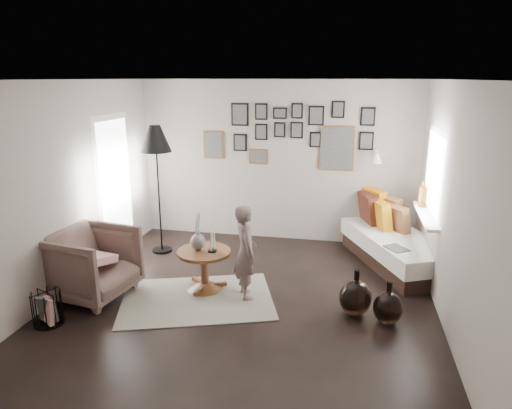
% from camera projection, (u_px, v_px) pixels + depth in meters
% --- Properties ---
extents(ground, '(4.80, 4.80, 0.00)m').
position_uv_depth(ground, '(244.00, 303.00, 5.49)').
color(ground, black).
rests_on(ground, ground).
extents(wall_back, '(4.50, 0.00, 4.50)m').
position_uv_depth(wall_back, '(276.00, 162.00, 7.41)').
color(wall_back, '#A59A90').
rests_on(wall_back, ground).
extents(wall_front, '(4.50, 0.00, 4.50)m').
position_uv_depth(wall_front, '(156.00, 294.00, 2.88)').
color(wall_front, '#A59A90').
rests_on(wall_front, ground).
extents(wall_left, '(0.00, 4.80, 4.80)m').
position_uv_depth(wall_left, '(64.00, 189.00, 5.58)').
color(wall_left, '#A59A90').
rests_on(wall_left, ground).
extents(wall_right, '(0.00, 4.80, 4.80)m').
position_uv_depth(wall_right, '(455.00, 210.00, 4.71)').
color(wall_right, '#A59A90').
rests_on(wall_right, ground).
extents(ceiling, '(4.80, 4.80, 0.00)m').
position_uv_depth(ceiling, '(242.00, 80.00, 4.80)').
color(ceiling, white).
rests_on(ceiling, wall_back).
extents(door_left, '(0.00, 2.14, 2.14)m').
position_uv_depth(door_left, '(115.00, 187.00, 6.78)').
color(door_left, white).
rests_on(door_left, wall_left).
extents(window_right, '(0.15, 1.32, 1.30)m').
position_uv_depth(window_right, '(424.00, 209.00, 6.09)').
color(window_right, white).
rests_on(window_right, wall_right).
extents(gallery_wall, '(2.74, 0.03, 1.08)m').
position_uv_depth(gallery_wall, '(294.00, 135.00, 7.22)').
color(gallery_wall, brown).
rests_on(gallery_wall, wall_back).
extents(wall_sconce, '(0.18, 0.36, 0.16)m').
position_uv_depth(wall_sconce, '(376.00, 158.00, 6.82)').
color(wall_sconce, white).
rests_on(wall_sconce, wall_back).
extents(rug, '(2.13, 1.79, 0.01)m').
position_uv_depth(rug, '(197.00, 299.00, 5.58)').
color(rug, silver).
rests_on(rug, ground).
extents(pedestal_table, '(0.67, 0.67, 0.53)m').
position_uv_depth(pedestal_table, '(205.00, 272.00, 5.78)').
color(pedestal_table, brown).
rests_on(pedestal_table, ground).
extents(vase, '(0.19, 0.19, 0.48)m').
position_uv_depth(vase, '(198.00, 239.00, 5.70)').
color(vase, black).
rests_on(vase, pedestal_table).
extents(candles, '(0.12, 0.12, 0.25)m').
position_uv_depth(candles, '(212.00, 242.00, 5.65)').
color(candles, black).
rests_on(candles, pedestal_table).
extents(daybed, '(1.58, 2.13, 0.97)m').
position_uv_depth(daybed, '(395.00, 242.00, 6.64)').
color(daybed, black).
rests_on(daybed, ground).
extents(magazine_on_daybed, '(0.35, 0.37, 0.02)m').
position_uv_depth(magazine_on_daybed, '(396.00, 248.00, 6.00)').
color(magazine_on_daybed, black).
rests_on(magazine_on_daybed, daybed).
extents(armchair, '(1.07, 1.05, 0.85)m').
position_uv_depth(armchair, '(91.00, 264.00, 5.57)').
color(armchair, brown).
rests_on(armchair, ground).
extents(armchair_cushion, '(0.46, 0.47, 0.17)m').
position_uv_depth(armchair_cushion, '(95.00, 258.00, 5.60)').
color(armchair_cushion, white).
rests_on(armchair_cushion, armchair).
extents(floor_lamp, '(0.46, 0.46, 1.96)m').
position_uv_depth(floor_lamp, '(156.00, 144.00, 6.69)').
color(floor_lamp, black).
rests_on(floor_lamp, ground).
extents(magazine_basket, '(0.40, 0.40, 0.38)m').
position_uv_depth(magazine_basket, '(47.00, 308.00, 4.98)').
color(magazine_basket, black).
rests_on(magazine_basket, ground).
extents(demijohn_large, '(0.37, 0.37, 0.55)m').
position_uv_depth(demijohn_large, '(355.00, 298.00, 5.17)').
color(demijohn_large, black).
rests_on(demijohn_large, ground).
extents(demijohn_small, '(0.32, 0.32, 0.50)m').
position_uv_depth(demijohn_small, '(388.00, 308.00, 4.99)').
color(demijohn_small, black).
rests_on(demijohn_small, ground).
extents(child, '(0.44, 0.51, 1.17)m').
position_uv_depth(child, '(246.00, 252.00, 5.50)').
color(child, '#665051').
rests_on(child, ground).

